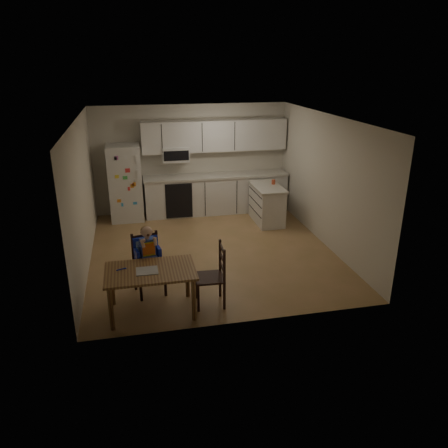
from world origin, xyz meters
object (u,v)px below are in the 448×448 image
Objects in this scene: refrigerator at (125,183)px; chair_side at (216,271)px; chair_booster at (147,252)px; dining_table at (151,276)px; red_cup at (273,182)px; kitchen_island at (267,204)px.

refrigerator is 4.27m from chair_side.
dining_table is at bearing -100.62° from chair_booster.
dining_table is at bearing -84.64° from chair_side.
chair_booster is at bearing 90.87° from dining_table.
refrigerator reaches higher than red_cup.
kitchen_island is 1.19× the size of chair_side.
chair_side is (0.94, 0.05, -0.05)m from dining_table.
red_cup is at bearing 151.99° from chair_side.
dining_table is at bearing -130.81° from red_cup.
chair_booster is (-2.92, -2.76, -0.21)m from red_cup.
chair_side is (1.25, -4.07, -0.31)m from refrigerator.
chair_side reaches higher than dining_table.
red_cup is (3.22, -0.74, 0.04)m from refrigerator.
refrigerator is 4.14m from dining_table.
kitchen_island is at bearing 32.39° from chair_booster.
red_cup is at bearing 31.85° from chair_booster.
red_cup is at bearing 33.27° from kitchen_island.
red_cup reaches higher than kitchen_island.
kitchen_island is at bearing 49.94° from dining_table.
red_cup is 4.02m from chair_booster.
chair_booster is (-0.01, 0.62, 0.09)m from dining_table.
chair_booster is at bearing -118.27° from chair_side.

